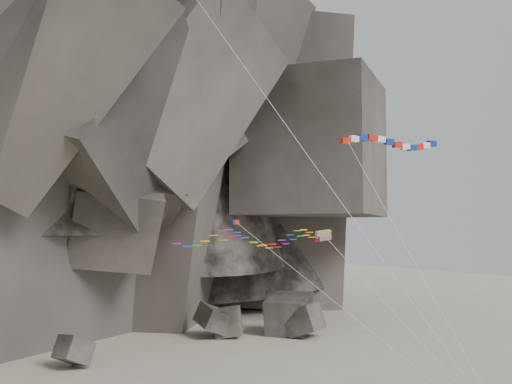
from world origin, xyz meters
TOP-DOWN VIEW (x-y plane):
  - boulder_field at (2.13, 35.10)m, footprint 73.40×13.53m
  - banner_kite at (9.36, -0.25)m, footprint 8.24×12.64m
  - parafoil_kite at (-1.12, 4.54)m, footprint 15.78×16.06m
  - pennant_kite at (0.31, 0.47)m, footprint 10.50×15.67m

SIDE VIEW (x-z plane):
  - boulder_field at x=2.13m, z-range -1.06..5.28m
  - pennant_kite at x=0.31m, z-range 5.00..19.36m
  - parafoil_kite at x=-1.12m, z-range 7.89..21.57m
  - banner_kite at x=9.36m, z-range 11.44..32.39m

